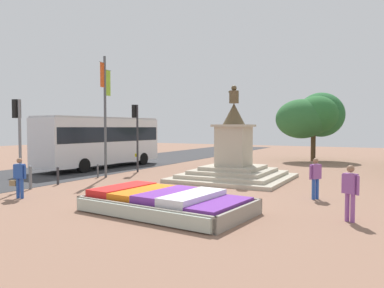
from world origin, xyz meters
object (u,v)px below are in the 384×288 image
at_px(traffic_light_mid_block, 136,126).
at_px(traffic_light_near_crossing, 18,129).
at_px(banner_pole, 105,111).
at_px(pedestrian_crossing_plaza, 315,176).
at_px(kerb_bollard_mid_a, 30,177).
at_px(pedestrian_near_planter, 350,189).
at_px(flower_planter, 165,202).
at_px(city_bus, 101,139).
at_px(statue_monument, 234,162).
at_px(kerb_bollard_north, 98,171).
at_px(kerb_bollard_mid_b, 58,175).
at_px(pedestrian_with_handbag, 19,176).

bearing_deg(traffic_light_mid_block, traffic_light_near_crossing, -91.54).
distance_m(banner_pole, pedestrian_crossing_plaza, 11.81).
bearing_deg(kerb_bollard_mid_a, pedestrian_near_planter, 1.64).
xyz_separation_m(flower_planter, banner_pole, (-7.42, 5.72, 3.36)).
bearing_deg(city_bus, flower_planter, -40.53).
bearing_deg(statue_monument, flower_planter, -84.39).
relative_size(banner_pole, kerb_bollard_north, 8.92).
bearing_deg(city_bus, traffic_light_mid_block, -12.52).
bearing_deg(city_bus, kerb_bollard_mid_b, -64.42).
relative_size(pedestrian_crossing_plaza, kerb_bollard_mid_a, 1.50).
xyz_separation_m(traffic_light_mid_block, kerb_bollard_mid_b, (-0.27, -6.03, -2.40)).
relative_size(flower_planter, kerb_bollard_north, 7.56).
xyz_separation_m(traffic_light_near_crossing, pedestrian_crossing_plaza, (11.67, 4.16, -1.81)).
bearing_deg(city_bus, kerb_bollard_mid_a, -69.02).
bearing_deg(pedestrian_crossing_plaza, kerb_bollard_mid_a, -163.45).
bearing_deg(pedestrian_crossing_plaza, pedestrian_near_planter, -64.33).
xyz_separation_m(kerb_bollard_mid_a, kerb_bollard_mid_b, (0.06, 1.53, -0.10)).
bearing_deg(statue_monument, traffic_light_mid_block, 176.75).
bearing_deg(pedestrian_crossing_plaza, traffic_light_near_crossing, -160.40).
xyz_separation_m(flower_planter, pedestrian_crossing_plaza, (4.00, 4.55, 0.60)).
bearing_deg(kerb_bollard_mid_a, pedestrian_with_handbag, -48.97).
bearing_deg(kerb_bollard_mid_b, city_bus, 115.58).
bearing_deg(pedestrian_with_handbag, kerb_bollard_north, 103.27).
xyz_separation_m(statue_monument, pedestrian_crossing_plaza, (4.81, -3.67, -0.04)).
xyz_separation_m(traffic_light_mid_block, kerb_bollard_north, (-0.29, -3.18, -2.46)).
bearing_deg(kerb_bollard_north, statue_monument, 22.06).
distance_m(city_bus, kerb_bollard_north, 5.37).
height_order(statue_monument, banner_pole, banner_pole).
bearing_deg(pedestrian_crossing_plaza, traffic_light_mid_block, 160.52).
relative_size(city_bus, kerb_bollard_mid_b, 11.17).
distance_m(traffic_light_mid_block, pedestrian_near_planter, 14.92).
bearing_deg(traffic_light_near_crossing, statue_monument, 48.77).
relative_size(city_bus, kerb_bollard_north, 12.95).
distance_m(traffic_light_mid_block, pedestrian_with_handbag, 9.53).
bearing_deg(city_bus, pedestrian_near_planter, -25.77).
relative_size(traffic_light_mid_block, pedestrian_crossing_plaza, 2.62).
bearing_deg(pedestrian_crossing_plaza, kerb_bollard_north, 175.78).
height_order(pedestrian_with_handbag, kerb_bollard_north, pedestrian_with_handbag).
xyz_separation_m(pedestrian_crossing_plaza, kerb_bollard_mid_a, (-11.79, -3.50, -0.36)).
height_order(kerb_bollard_mid_b, kerb_bollard_north, kerb_bollard_mid_b).
distance_m(banner_pole, pedestrian_with_handbag, 7.04).
distance_m(traffic_light_mid_block, kerb_bollard_mid_a, 7.90).
distance_m(pedestrian_with_handbag, kerb_bollard_mid_a, 2.28).
distance_m(pedestrian_with_handbag, pedestrian_crossing_plaza, 11.55).
bearing_deg(traffic_light_near_crossing, traffic_light_mid_block, 88.46).
bearing_deg(traffic_light_mid_block, city_bus, 167.48).
bearing_deg(traffic_light_near_crossing, kerb_bollard_mid_b, 91.33).
bearing_deg(traffic_light_near_crossing, kerb_bollard_mid_a, 99.97).
relative_size(pedestrian_crossing_plaza, kerb_bollard_mid_b, 1.84).
distance_m(city_bus, pedestrian_with_handbag, 11.13).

